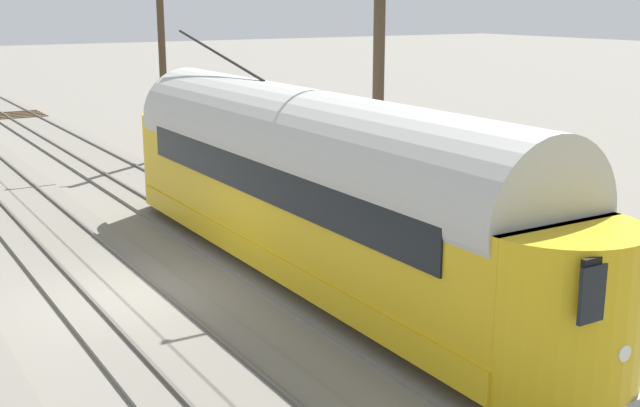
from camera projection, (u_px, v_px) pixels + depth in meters
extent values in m
plane|color=gray|center=(126.00, 300.00, 17.14)|extent=(220.00, 220.00, 0.00)
cube|color=slate|center=(292.00, 267.00, 19.16)|extent=(2.80, 80.00, 0.10)
cube|color=#59544C|center=(265.00, 268.00, 18.78)|extent=(0.07, 80.00, 0.08)
cube|color=#59544C|center=(318.00, 258.00, 19.50)|extent=(0.07, 80.00, 0.08)
cube|color=#47331E|center=(14.00, 112.00, 45.69)|extent=(2.50, 0.24, 0.08)
cube|color=#47331E|center=(17.00, 113.00, 45.15)|extent=(2.50, 0.24, 0.08)
cube|color=#47331E|center=(19.00, 115.00, 44.61)|extent=(2.50, 0.24, 0.08)
cube|color=#47331E|center=(22.00, 116.00, 44.07)|extent=(2.50, 0.24, 0.08)
cube|color=#47331E|center=(24.00, 118.00, 43.53)|extent=(2.50, 0.24, 0.08)
cube|color=slate|center=(126.00, 298.00, 17.13)|extent=(2.80, 80.00, 0.10)
cube|color=#59544C|center=(92.00, 300.00, 16.74)|extent=(0.07, 80.00, 0.08)
cube|color=#59544C|center=(158.00, 288.00, 17.47)|extent=(0.07, 80.00, 0.08)
cube|color=gold|center=(311.00, 250.00, 18.27)|extent=(2.65, 14.41, 0.55)
cube|color=gold|center=(311.00, 218.00, 18.08)|extent=(2.55, 14.41, 0.95)
cube|color=gold|center=(311.00, 174.00, 17.84)|extent=(2.55, 14.41, 1.05)
cylinder|color=#B7B7B2|center=(311.00, 150.00, 17.72)|extent=(2.65, 14.12, 2.65)
cylinder|color=gold|center=(555.00, 307.00, 12.09)|extent=(2.55, 2.55, 2.55)
cylinder|color=gold|center=(188.00, 156.00, 23.96)|extent=(2.55, 2.55, 2.55)
cube|color=black|center=(624.00, 263.00, 10.90)|extent=(1.63, 0.08, 0.36)
cube|color=black|center=(624.00, 286.00, 10.95)|extent=(1.73, 0.06, 0.80)
cube|color=black|center=(258.00, 180.00, 17.19)|extent=(0.04, 12.10, 0.80)
cube|color=black|center=(360.00, 168.00, 18.50)|extent=(0.04, 12.10, 0.80)
cylinder|color=silver|center=(624.00, 353.00, 11.10)|extent=(0.24, 0.06, 0.24)
cylinder|color=black|center=(218.00, 54.00, 21.22)|extent=(0.07, 5.21, 1.09)
cylinder|color=black|center=(410.00, 331.00, 14.11)|extent=(0.10, 0.76, 0.76)
cylinder|color=black|center=(473.00, 315.00, 14.84)|extent=(0.10, 0.76, 0.76)
cylinder|color=black|center=(201.00, 215.00, 21.76)|extent=(0.10, 0.76, 0.76)
cylinder|color=black|center=(249.00, 209.00, 22.49)|extent=(0.10, 0.76, 0.76)
cylinder|color=#423323|center=(163.00, 69.00, 31.54)|extent=(0.28, 0.28, 7.18)
cylinder|color=#423323|center=(378.00, 111.00, 19.52)|extent=(0.28, 0.28, 7.18)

